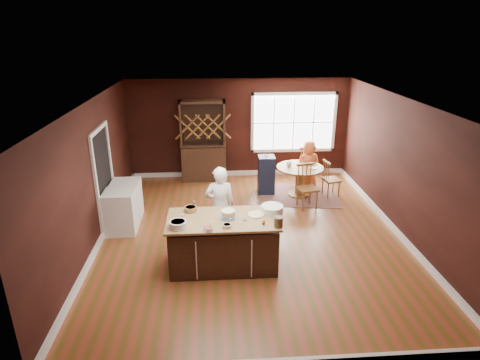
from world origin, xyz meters
name	(u,v)px	position (x,y,z in m)	size (l,w,h in m)	color
room_shell	(251,172)	(0.00, 0.00, 1.35)	(7.00, 7.00, 7.00)	brown
window	(294,123)	(1.50, 3.47, 1.50)	(2.36, 0.10, 1.66)	white
doorway	(105,180)	(-2.97, 0.60, 1.02)	(0.08, 1.26, 2.13)	white
kitchen_island	(223,243)	(-0.59, -1.12, 0.44)	(1.90, 1.00, 0.92)	black
dining_table	(300,175)	(1.40, 1.91, 0.53)	(1.16, 1.16, 0.75)	olive
baker	(220,206)	(-0.62, -0.33, 0.79)	(0.58, 0.38, 1.58)	white
layer_cake	(228,214)	(-0.50, -1.10, 0.99)	(0.33, 0.33, 0.13)	white
bowl_blue	(178,224)	(-1.33, -1.40, 0.98)	(0.29, 0.29, 0.11)	white
bowl_yellow	(191,209)	(-1.15, -0.80, 0.96)	(0.22, 0.22, 0.08)	tan
bowl_pink	(208,229)	(-0.84, -1.54, 0.95)	(0.16, 0.16, 0.06)	silver
bowl_olive	(227,226)	(-0.53, -1.45, 0.95)	(0.15, 0.15, 0.06)	#F9F0C8
drinking_glass	(245,217)	(-0.23, -1.23, 0.99)	(0.07, 0.07, 0.13)	white
dinner_plate	(256,215)	(-0.01, -1.04, 0.93)	(0.29, 0.29, 0.02)	beige
white_tub	(272,209)	(0.28, -0.96, 0.99)	(0.39, 0.39, 0.13)	white
stoneware_crock	(278,222)	(0.30, -1.50, 1.01)	(0.15, 0.15, 0.18)	#402F1F
toy_figurine	(264,222)	(0.07, -1.39, 0.96)	(0.05, 0.05, 0.08)	yellow
rug	(299,195)	(1.40, 1.91, 0.01)	(1.98, 1.53, 0.01)	brown
chair_east	(332,178)	(2.18, 1.83, 0.47)	(0.39, 0.37, 0.93)	brown
chair_south	(308,187)	(1.42, 1.17, 0.52)	(0.44, 0.42, 1.05)	brown
chair_north	(305,165)	(1.69, 2.65, 0.55)	(0.46, 0.44, 1.10)	brown
seated_woman	(308,165)	(1.70, 2.35, 0.64)	(0.63, 0.41, 1.29)	orange
high_chair	(266,174)	(0.59, 2.14, 0.50)	(0.41, 0.41, 1.01)	#222C43
toddler	(268,161)	(0.65, 2.26, 0.81)	(0.18, 0.14, 0.26)	#8CA5BF
table_plate	(313,168)	(1.69, 1.80, 0.76)	(0.20, 0.20, 0.02)	beige
table_cup	(289,164)	(1.14, 2.01, 0.80)	(0.13, 0.13, 0.10)	white
hutch	(203,141)	(-0.99, 3.22, 1.09)	(1.19, 0.50, 2.18)	black
washer	(121,212)	(-2.64, 0.28, 0.44)	(0.61, 0.59, 0.88)	white
dryer	(127,200)	(-2.64, 0.92, 0.43)	(0.59, 0.57, 0.86)	silver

